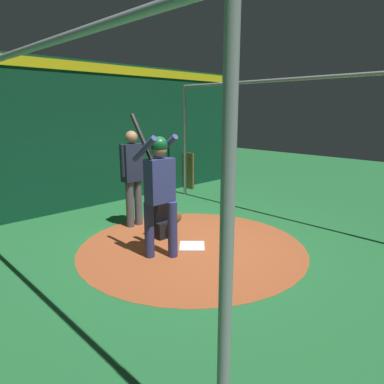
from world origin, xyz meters
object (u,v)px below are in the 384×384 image
Objects in this scene: bat_rack at (187,171)px; batter at (159,185)px; umpire at (133,173)px; catcher at (163,216)px; home_plate at (192,246)px.

batter is at bearing -48.39° from bat_rack.
umpire is at bearing -60.66° from bat_rack.
catcher is at bearing -49.78° from bat_rack.
batter reaches higher than catcher.
bat_rack is at bearing 119.34° from umpire.
umpire is at bearing -178.79° from catcher.
batter is at bearing -42.13° from catcher.
bat_rack is (-2.59, 3.07, 0.10)m from catcher.
catcher is at bearing 1.21° from umpire.
umpire is at bearing -178.15° from home_plate.
home_plate is 0.19× the size of batter.
home_plate is 0.43× the size of catcher.
batter is (-0.06, -0.64, 1.14)m from home_plate.
umpire is 3.59m from bat_rack.
bat_rack is at bearing 130.22° from catcher.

